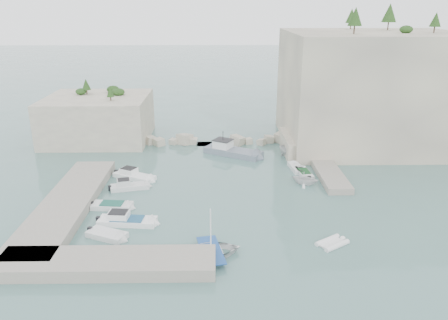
{
  "coord_description": "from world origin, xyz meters",
  "views": [
    {
      "loc": [
        -0.78,
        -43.84,
        20.82
      ],
      "look_at": [
        0.0,
        6.0,
        3.0
      ],
      "focal_mm": 35.0,
      "sensor_mm": 36.0,
      "label": 1
    }
  ],
  "objects_px": {
    "rowboat": "(211,255)",
    "tender_east_c": "(296,170)",
    "motorboat_b": "(130,189)",
    "tender_east_b": "(304,175)",
    "motorboat_d": "(128,224)",
    "motorboat_a": "(135,178)",
    "tender_east_d": "(296,158)",
    "tender_east_a": "(304,184)",
    "motorboat_c": "(112,208)",
    "inflatable_dinghy": "(332,245)",
    "motorboat_e": "(107,237)",
    "work_boat": "(233,155)"
  },
  "relations": [
    {
      "from": "motorboat_d",
      "to": "rowboat",
      "type": "bearing_deg",
      "value": -29.84
    },
    {
      "from": "tender_east_a",
      "to": "work_boat",
      "type": "relative_size",
      "value": 0.35
    },
    {
      "from": "motorboat_b",
      "to": "motorboat_c",
      "type": "distance_m",
      "value": 5.31
    },
    {
      "from": "rowboat",
      "to": "tender_east_c",
      "type": "height_order",
      "value": "rowboat"
    },
    {
      "from": "motorboat_c",
      "to": "tender_east_c",
      "type": "xyz_separation_m",
      "value": [
        21.92,
        11.27,
        0.0
      ]
    },
    {
      "from": "rowboat",
      "to": "tender_east_b",
      "type": "height_order",
      "value": "rowboat"
    },
    {
      "from": "motorboat_b",
      "to": "tender_east_a",
      "type": "xyz_separation_m",
      "value": [
        21.18,
        1.12,
        0.0
      ]
    },
    {
      "from": "motorboat_c",
      "to": "work_boat",
      "type": "relative_size",
      "value": 0.5
    },
    {
      "from": "inflatable_dinghy",
      "to": "tender_east_c",
      "type": "distance_m",
      "value": 19.24
    },
    {
      "from": "inflatable_dinghy",
      "to": "tender_east_c",
      "type": "xyz_separation_m",
      "value": [
        0.0,
        19.24,
        0.0
      ]
    },
    {
      "from": "motorboat_a",
      "to": "tender_east_c",
      "type": "xyz_separation_m",
      "value": [
        21.03,
        2.72,
        0.0
      ]
    },
    {
      "from": "motorboat_b",
      "to": "tender_east_a",
      "type": "distance_m",
      "value": 21.21
    },
    {
      "from": "motorboat_a",
      "to": "inflatable_dinghy",
      "type": "xyz_separation_m",
      "value": [
        21.03,
        -16.52,
        0.0
      ]
    },
    {
      "from": "tender_east_c",
      "to": "motorboat_e",
      "type": "bearing_deg",
      "value": 122.76
    },
    {
      "from": "tender_east_a",
      "to": "tender_east_d",
      "type": "height_order",
      "value": "tender_east_d"
    },
    {
      "from": "tender_east_b",
      "to": "tender_east_d",
      "type": "xyz_separation_m",
      "value": [
        0.16,
        6.69,
        0.0
      ]
    },
    {
      "from": "motorboat_b",
      "to": "motorboat_d",
      "type": "bearing_deg",
      "value": -94.23
    },
    {
      "from": "motorboat_a",
      "to": "tender_east_b",
      "type": "bearing_deg",
      "value": 29.59
    },
    {
      "from": "motorboat_d",
      "to": "rowboat",
      "type": "xyz_separation_m",
      "value": [
        8.47,
        -5.98,
        0.0
      ]
    },
    {
      "from": "motorboat_e",
      "to": "tender_east_a",
      "type": "distance_m",
      "value": 24.66
    },
    {
      "from": "motorboat_c",
      "to": "tender_east_d",
      "type": "height_order",
      "value": "tender_east_d"
    },
    {
      "from": "motorboat_a",
      "to": "motorboat_e",
      "type": "distance_m",
      "value": 14.84
    },
    {
      "from": "tender_east_b",
      "to": "work_boat",
      "type": "xyz_separation_m",
      "value": [
        -8.88,
        8.25,
        0.0
      ]
    },
    {
      "from": "motorboat_d",
      "to": "tender_east_c",
      "type": "xyz_separation_m",
      "value": [
        19.57,
        14.86,
        0.0
      ]
    },
    {
      "from": "tender_east_d",
      "to": "work_boat",
      "type": "relative_size",
      "value": 0.54
    },
    {
      "from": "motorboat_a",
      "to": "tender_east_c",
      "type": "relative_size",
      "value": 1.42
    },
    {
      "from": "tender_east_d",
      "to": "motorboat_b",
      "type": "bearing_deg",
      "value": 140.93
    },
    {
      "from": "motorboat_d",
      "to": "tender_east_b",
      "type": "xyz_separation_m",
      "value": [
        20.26,
        12.93,
        0.0
      ]
    },
    {
      "from": "motorboat_a",
      "to": "rowboat",
      "type": "bearing_deg",
      "value": -33.78
    },
    {
      "from": "tender_east_a",
      "to": "motorboat_d",
      "type": "bearing_deg",
      "value": 140.58
    },
    {
      "from": "motorboat_b",
      "to": "rowboat",
      "type": "height_order",
      "value": "motorboat_b"
    },
    {
      "from": "motorboat_b",
      "to": "tender_east_b",
      "type": "relative_size",
      "value": 1.16
    },
    {
      "from": "inflatable_dinghy",
      "to": "tender_east_b",
      "type": "xyz_separation_m",
      "value": [
        0.69,
        17.31,
        0.0
      ]
    },
    {
      "from": "motorboat_c",
      "to": "inflatable_dinghy",
      "type": "bearing_deg",
      "value": -14.12
    },
    {
      "from": "tender_east_b",
      "to": "tender_east_c",
      "type": "height_order",
      "value": "same"
    },
    {
      "from": "tender_east_d",
      "to": "motorboat_c",
      "type": "bearing_deg",
      "value": 149.77
    },
    {
      "from": "motorboat_b",
      "to": "motorboat_d",
      "type": "height_order",
      "value": "same"
    },
    {
      "from": "tender_east_a",
      "to": "tender_east_b",
      "type": "height_order",
      "value": "tender_east_a"
    },
    {
      "from": "tender_east_b",
      "to": "motorboat_b",
      "type": "bearing_deg",
      "value": 93.36
    },
    {
      "from": "motorboat_c",
      "to": "motorboat_e",
      "type": "relative_size",
      "value": 1.13
    },
    {
      "from": "tender_east_c",
      "to": "work_boat",
      "type": "relative_size",
      "value": 0.46
    },
    {
      "from": "rowboat",
      "to": "tender_east_a",
      "type": "distance_m",
      "value": 19.52
    },
    {
      "from": "motorboat_b",
      "to": "inflatable_dinghy",
      "type": "relative_size",
      "value": 1.57
    },
    {
      "from": "tender_east_b",
      "to": "work_boat",
      "type": "bearing_deg",
      "value": 39.73
    },
    {
      "from": "motorboat_b",
      "to": "inflatable_dinghy",
      "type": "height_order",
      "value": "motorboat_b"
    },
    {
      "from": "motorboat_e",
      "to": "inflatable_dinghy",
      "type": "distance_m",
      "value": 21.06
    },
    {
      "from": "motorboat_c",
      "to": "motorboat_b",
      "type": "bearing_deg",
      "value": 85.82
    },
    {
      "from": "tender_east_b",
      "to": "rowboat",
      "type": "bearing_deg",
      "value": 140.68
    },
    {
      "from": "tender_east_c",
      "to": "work_boat",
      "type": "bearing_deg",
      "value": 45.2
    },
    {
      "from": "motorboat_d",
      "to": "motorboat_e",
      "type": "xyz_separation_m",
      "value": [
        -1.42,
        -2.7,
        0.0
      ]
    }
  ]
}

